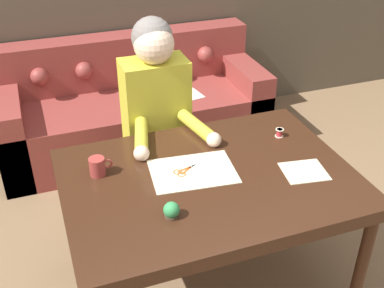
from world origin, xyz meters
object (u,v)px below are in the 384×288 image
Objects in this scene: mug at (98,166)px; scissors at (187,169)px; couch at (133,109)px; person at (157,124)px; pin_cushion at (172,211)px; thread_spool at (279,133)px; dining_table at (209,188)px.

scissors is at bearing -14.69° from mug.
couch is 1.55× the size of person.
couch is at bearing 82.11° from pin_cushion.
person is 28.96× the size of thread_spool.
pin_cushion is at bearing -97.89° from couch.
pin_cushion is at bearing -102.24° from person.
person is 11.53× the size of mug.
mug reaches higher than pin_cushion.
person is 18.23× the size of pin_cushion.
person reaches higher than scissors.
scissors is 1.97× the size of mug.
dining_table is 1.06× the size of person.
scissors is at bearing -91.55° from person.
person is 5.86× the size of scissors.
person reaches higher than pin_cushion.
dining_table is at bearing -156.34° from thread_spool.
dining_table is 30.58× the size of thread_spool.
person is 0.58m from scissors.
mug is (-0.43, -0.47, 0.10)m from person.
couch reaches higher than dining_table.
dining_table is 19.25× the size of pin_cushion.
pin_cushion is (-0.26, -0.22, 0.10)m from dining_table.
pin_cushion is (0.23, -0.41, -0.01)m from mug.
dining_table is 0.35m from pin_cushion.
pin_cushion is (-0.18, -0.31, 0.03)m from scissors.
couch is 28.25× the size of pin_cushion.
thread_spool reaches higher than dining_table.
mug is (-0.48, -1.40, 0.46)m from couch.
couch is 1.57m from scissors.
mug is at bearing 158.50° from dining_table.
mug is at bearing 119.43° from pin_cushion.
dining_table is 6.19× the size of scissors.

